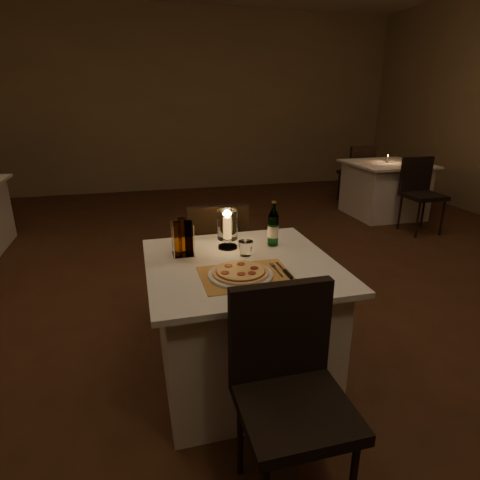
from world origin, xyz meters
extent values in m
cube|color=#482817|center=(0.00, 0.00, -0.01)|extent=(8.00, 10.00, 0.02)
cube|color=olive|center=(0.00, 5.01, 1.50)|extent=(8.00, 0.02, 3.00)
cube|color=silver|center=(-0.21, -0.37, 0.35)|extent=(0.88, 0.88, 0.71)
cube|color=silver|center=(-0.21, -0.37, 0.72)|extent=(1.00, 1.00, 0.03)
cube|color=black|center=(-0.21, -1.17, 0.46)|extent=(0.42, 0.42, 0.05)
cube|color=black|center=(-0.21, -0.98, 0.69)|extent=(0.42, 0.05, 0.42)
cylinder|color=black|center=(-0.38, -1.00, 0.22)|extent=(0.03, 0.03, 0.44)
cylinder|color=black|center=(-0.04, -1.00, 0.22)|extent=(0.03, 0.03, 0.44)
cube|color=black|center=(-0.21, 0.43, 0.46)|extent=(0.42, 0.42, 0.05)
cube|color=black|center=(-0.21, 0.25, 0.69)|extent=(0.42, 0.05, 0.42)
cylinder|color=black|center=(-0.04, 0.60, 0.22)|extent=(0.03, 0.03, 0.44)
cylinder|color=black|center=(-0.38, 0.60, 0.22)|extent=(0.03, 0.03, 0.44)
cylinder|color=black|center=(-0.04, 0.26, 0.22)|extent=(0.03, 0.03, 0.44)
cylinder|color=black|center=(-0.38, 0.26, 0.22)|extent=(0.03, 0.03, 0.44)
cube|color=#C28C43|center=(-0.23, -0.55, 0.74)|extent=(0.45, 0.34, 0.00)
cylinder|color=white|center=(-0.26, -0.55, 0.75)|extent=(0.32, 0.32, 0.01)
cylinder|color=#D8B77F|center=(-0.26, -0.55, 0.76)|extent=(0.28, 0.28, 0.01)
cylinder|color=maroon|center=(-0.26, -0.55, 0.77)|extent=(0.24, 0.24, 0.00)
cylinder|color=#EACC7F|center=(-0.26, -0.55, 0.77)|extent=(0.24, 0.24, 0.00)
cylinder|color=maroon|center=(-0.18, -0.54, 0.78)|extent=(0.04, 0.04, 0.00)
cylinder|color=maroon|center=(-0.24, -0.48, 0.78)|extent=(0.04, 0.04, 0.00)
cylinder|color=maroon|center=(-0.30, -0.48, 0.78)|extent=(0.04, 0.04, 0.00)
cylinder|color=maroon|center=(-0.34, -0.56, 0.78)|extent=(0.04, 0.04, 0.00)
cylinder|color=maroon|center=(-0.26, -0.59, 0.78)|extent=(0.04, 0.04, 0.00)
cylinder|color=maroon|center=(-0.21, -0.60, 0.78)|extent=(0.04, 0.04, 0.00)
cube|color=silver|center=(-0.06, -0.55, 0.75)|extent=(0.01, 0.14, 0.00)
cube|color=silver|center=(-0.06, -0.46, 0.75)|extent=(0.02, 0.05, 0.00)
cube|color=black|center=(-0.03, -0.60, 0.75)|extent=(0.02, 0.10, 0.01)
cube|color=silver|center=(-0.03, -0.49, 0.75)|extent=(0.01, 0.12, 0.00)
cylinder|color=#539A60|center=(0.05, -0.16, 0.83)|extent=(0.06, 0.06, 0.18)
cylinder|color=#539A60|center=(0.05, -0.16, 0.98)|extent=(0.02, 0.02, 0.03)
cylinder|color=gold|center=(0.05, -0.16, 1.01)|extent=(0.03, 0.03, 0.01)
cylinder|color=silver|center=(0.05, -0.16, 0.83)|extent=(0.07, 0.07, 0.07)
cylinder|color=white|center=(-0.22, -0.13, 0.75)|extent=(0.11, 0.11, 0.01)
cylinder|color=white|center=(-0.22, -0.13, 0.77)|extent=(0.02, 0.02, 0.05)
cylinder|color=white|center=(-0.22, -0.13, 0.88)|extent=(0.12, 0.12, 0.17)
cylinder|color=white|center=(-0.22, -0.13, 0.87)|extent=(0.03, 0.03, 0.13)
ellipsoid|color=orange|center=(-0.22, -0.13, 0.95)|extent=(0.02, 0.02, 0.03)
cube|color=white|center=(-0.49, -0.18, 0.74)|extent=(0.12, 0.12, 0.01)
cylinder|color=white|center=(-0.55, -0.24, 0.84)|extent=(0.01, 0.01, 0.18)
cylinder|color=white|center=(-0.44, -0.24, 0.84)|extent=(0.01, 0.01, 0.18)
cylinder|color=white|center=(-0.55, -0.13, 0.84)|extent=(0.01, 0.01, 0.18)
cylinder|color=white|center=(-0.44, -0.13, 0.84)|extent=(0.01, 0.01, 0.18)
cube|color=#BF8C33|center=(-0.52, -0.21, 0.85)|extent=(0.04, 0.04, 0.20)
cube|color=#3F1E14|center=(-0.46, -0.21, 0.85)|extent=(0.04, 0.04, 0.20)
cube|color=#BF8C33|center=(-0.49, -0.15, 0.85)|extent=(0.04, 0.04, 0.20)
cylinder|color=black|center=(-2.43, 3.37, 0.22)|extent=(0.03, 0.03, 0.44)
cube|color=silver|center=(2.62, 2.52, 0.35)|extent=(0.88, 0.88, 0.71)
cube|color=silver|center=(2.62, 2.52, 0.72)|extent=(1.00, 1.00, 0.03)
cube|color=black|center=(2.62, 1.72, 0.46)|extent=(0.42, 0.42, 0.05)
cube|color=black|center=(2.62, 1.90, 0.69)|extent=(0.42, 0.05, 0.42)
cylinder|color=black|center=(2.45, 1.55, 0.22)|extent=(0.03, 0.03, 0.44)
cylinder|color=black|center=(2.79, 1.55, 0.22)|extent=(0.03, 0.03, 0.44)
cylinder|color=black|center=(2.45, 1.89, 0.22)|extent=(0.03, 0.03, 0.44)
cylinder|color=black|center=(2.79, 1.89, 0.22)|extent=(0.03, 0.03, 0.44)
cube|color=black|center=(2.62, 3.32, 0.46)|extent=(0.42, 0.42, 0.05)
cube|color=black|center=(2.62, 3.13, 0.69)|extent=(0.42, 0.05, 0.42)
cylinder|color=black|center=(2.79, 3.49, 0.22)|extent=(0.03, 0.03, 0.44)
cylinder|color=black|center=(2.45, 3.49, 0.22)|extent=(0.03, 0.03, 0.44)
cylinder|color=black|center=(2.79, 3.15, 0.22)|extent=(0.03, 0.03, 0.44)
cylinder|color=black|center=(2.45, 3.15, 0.22)|extent=(0.03, 0.03, 0.44)
cylinder|color=white|center=(2.62, 2.52, 0.79)|extent=(0.03, 0.03, 0.09)
ellipsoid|color=orange|center=(2.62, 2.52, 0.84)|extent=(0.01, 0.01, 0.02)
camera|label=1|loc=(-0.72, -2.29, 1.57)|focal=30.00mm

